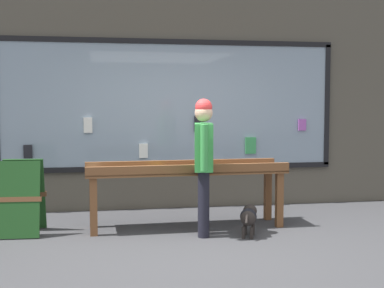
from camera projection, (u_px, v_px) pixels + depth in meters
The scene contains 6 objects.
ground_plane at pixel (201, 247), 6.10m from camera, with size 40.00×40.00×0.00m, color #38383A.
shopfront_facade at pixel (169, 95), 8.30m from camera, with size 8.55×0.29×3.57m.
display_table_main at pixel (186, 175), 7.01m from camera, with size 2.63×0.67×0.86m.
person_browsing at pixel (204, 156), 6.54m from camera, with size 0.30×0.66×1.69m.
small_dog at pixel (249, 216), 6.57m from camera, with size 0.32×0.51×0.37m.
sandwich_board_sign at pixel (22, 197), 6.66m from camera, with size 0.56×0.62×0.93m.
Camera 1 is at (-1.15, -5.88, 1.64)m, focal length 50.00 mm.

